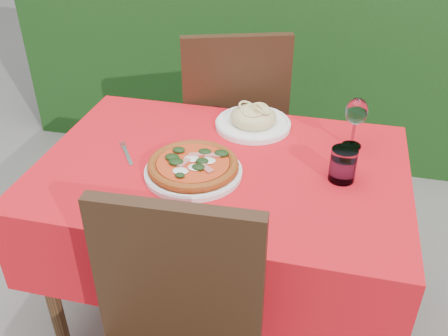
% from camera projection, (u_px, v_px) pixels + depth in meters
% --- Properties ---
extents(ground, '(60.00, 60.00, 0.00)m').
position_uv_depth(ground, '(222.00, 313.00, 2.12)').
color(ground, '#625E59').
rests_on(ground, ground).
extents(hedge, '(3.20, 0.55, 1.78)m').
position_uv_depth(hedge, '(286.00, 1.00, 2.89)').
color(hedge, black).
rests_on(hedge, ground).
extents(dining_table, '(1.26, 0.86, 0.75)m').
position_uv_depth(dining_table, '(222.00, 200.00, 1.80)').
color(dining_table, '#492E17').
rests_on(dining_table, ground).
extents(chair_far, '(0.59, 0.59, 1.03)m').
position_uv_depth(chair_far, '(233.00, 119.00, 2.35)').
color(chair_far, black).
rests_on(chair_far, ground).
extents(pizza_plate, '(0.33, 0.33, 0.06)m').
position_uv_depth(pizza_plate, '(193.00, 167.00, 1.65)').
color(pizza_plate, white).
rests_on(pizza_plate, dining_table).
extents(pasta_plate, '(0.29, 0.29, 0.08)m').
position_uv_depth(pasta_plate, '(253.00, 120.00, 1.93)').
color(pasta_plate, white).
rests_on(pasta_plate, dining_table).
extents(water_glass, '(0.09, 0.09, 0.11)m').
position_uv_depth(water_glass, '(343.00, 166.00, 1.61)').
color(water_glass, silver).
rests_on(water_glass, dining_table).
extents(wine_glass, '(0.08, 0.08, 0.19)m').
position_uv_depth(wine_glass, '(356.00, 113.00, 1.74)').
color(wine_glass, silver).
rests_on(wine_glass, dining_table).
extents(fork, '(0.12, 0.17, 0.00)m').
position_uv_depth(fork, '(128.00, 156.00, 1.76)').
color(fork, silver).
rests_on(fork, dining_table).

